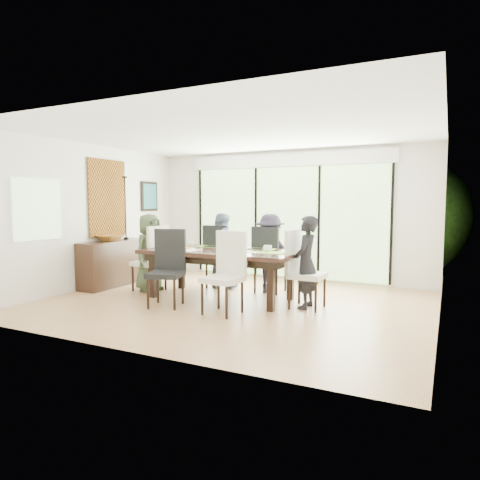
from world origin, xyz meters
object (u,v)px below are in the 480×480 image
at_px(chair_far_right, 270,259).
at_px(laptop, 175,247).
at_px(chair_far_left, 222,256).
at_px(person_far_right, 270,253).
at_px(person_far_left, 221,251).
at_px(vase, 225,246).
at_px(person_left_end, 150,252).
at_px(chair_near_left, 165,268).
at_px(cup_b, 226,248).
at_px(bowl, 110,238).
at_px(chair_right_end, 307,269).
at_px(person_right_end, 306,262).
at_px(chair_left_end, 149,258).
at_px(sideboard, 115,263).
at_px(cup_a, 190,244).
at_px(cup_c, 267,249).
at_px(chair_near_right, 222,273).

relative_size(chair_far_right, laptop, 3.33).
bearing_deg(laptop, chair_far_left, 56.67).
relative_size(chair_far_right, person_far_right, 0.85).
height_order(person_far_left, vase, person_far_left).
relative_size(person_left_end, person_far_left, 1.00).
bearing_deg(laptop, chair_near_left, -76.06).
xyz_separation_m(cup_b, bowl, (-2.57, 0.10, 0.06)).
relative_size(chair_far_right, bowl, 2.60).
bearing_deg(chair_right_end, person_right_end, 92.81).
relative_size(chair_left_end, person_far_left, 0.85).
distance_m(chair_right_end, laptop, 2.36).
xyz_separation_m(chair_far_right, sideboard, (-2.97, -0.75, -0.16)).
bearing_deg(laptop, chair_far_right, 23.66).
bearing_deg(laptop, vase, -1.04).
height_order(chair_far_right, cup_a, chair_far_right).
relative_size(chair_far_right, person_right_end, 0.85).
bearing_deg(chair_left_end, cup_c, 99.57).
height_order(chair_left_end, person_left_end, person_left_end).
bearing_deg(vase, chair_near_right, -63.94).
height_order(chair_far_right, cup_b, chair_far_right).
bearing_deg(cup_b, person_left_end, 176.49).
bearing_deg(person_far_right, chair_left_end, 9.70).
distance_m(chair_far_right, person_left_end, 2.20).
distance_m(chair_right_end, chair_near_left, 2.18).
xyz_separation_m(person_right_end, person_far_left, (-1.93, 0.83, 0.00)).
bearing_deg(cup_c, bowl, -178.30).
distance_m(chair_right_end, person_left_end, 2.98).
relative_size(chair_far_left, chair_near_left, 1.00).
bearing_deg(cup_a, chair_far_left, 70.35).
height_order(person_far_right, cup_a, person_far_right).
xyz_separation_m(chair_far_left, person_far_right, (1.00, -0.02, 0.10)).
xyz_separation_m(person_far_right, sideboard, (-2.97, -0.73, -0.27)).
xyz_separation_m(chair_near_left, person_far_right, (1.05, 1.70, 0.10)).
height_order(person_far_left, cup_a, person_far_left).
bearing_deg(cup_b, cup_c, 17.10).
height_order(chair_near_left, sideboard, chair_near_left).
relative_size(chair_right_end, person_far_left, 0.85).
xyz_separation_m(chair_left_end, cup_a, (0.80, 0.15, 0.27)).
bearing_deg(chair_near_left, bowl, 138.91).
relative_size(person_left_end, sideboard, 0.91).
distance_m(vase, laptop, 0.91).
bearing_deg(cup_a, person_right_end, -3.94).
bearing_deg(laptop, person_far_right, 23.10).
xyz_separation_m(person_right_end, sideboard, (-3.90, 0.10, -0.27)).
bearing_deg(bowl, person_far_left, 22.73).
xyz_separation_m(vase, bowl, (-2.47, -0.05, 0.05)).
bearing_deg(chair_near_right, bowl, 168.70).
xyz_separation_m(chair_right_end, chair_far_right, (-0.95, 0.85, 0.00)).
relative_size(chair_far_left, person_right_end, 0.85).
relative_size(chair_near_left, chair_near_right, 1.00).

